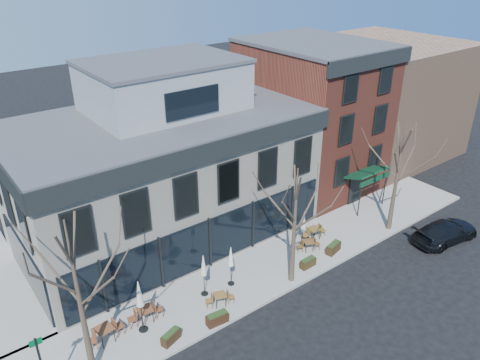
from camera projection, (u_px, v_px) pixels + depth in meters
ground at (210, 268)px, 28.00m from camera, size 120.00×120.00×0.00m
sidewalk_front at (274, 264)px, 28.21m from camera, size 33.50×4.70×0.15m
corner_building at (164, 168)px, 29.54m from camera, size 18.39×10.39×11.10m
red_brick_building at (311, 115)px, 36.11m from camera, size 8.20×11.78×11.18m
bg_building at (380, 97)px, 42.57m from camera, size 12.00×12.00×10.00m
tree_corner at (80, 299)px, 19.21m from camera, size 3.93×3.98×7.92m
tree_mid at (295, 225)px, 25.18m from camera, size 3.50×3.55×7.04m
tree_right at (397, 177)px, 29.98m from camera, size 3.72×3.77×7.48m
parked_sedan at (446, 231)px, 30.33m from camera, size 5.06×2.59×1.41m
cafe_set_0 at (105, 333)px, 22.35m from camera, size 2.00×0.87×1.04m
cafe_set_1 at (145, 313)px, 23.59m from camera, size 1.89×0.82×0.98m
cafe_set_2 at (220, 298)px, 24.73m from camera, size 1.61×0.94×0.83m
cafe_set_4 at (308, 245)px, 29.22m from camera, size 1.56×0.97×0.81m
cafe_set_5 at (314, 232)px, 30.38m from camera, size 1.81×0.81×0.93m
umbrella_0 at (139, 296)px, 22.33m from camera, size 0.48×0.48×3.02m
umbrella_1 at (204, 267)px, 24.87m from camera, size 0.41×0.41×2.56m
umbrella_2 at (231, 258)px, 25.67m from camera, size 0.40×0.40×2.48m
umbrella_4 at (304, 222)px, 29.13m from camera, size 0.39×0.39×2.46m
planter_0 at (171, 337)px, 22.47m from camera, size 1.12×0.71×0.58m
planter_1 at (217, 318)px, 23.55m from camera, size 1.17×0.57×0.63m
planter_2 at (308, 263)px, 27.76m from camera, size 1.04×0.44×0.58m
planter_3 at (333, 248)px, 29.09m from camera, size 1.22×0.71×0.64m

